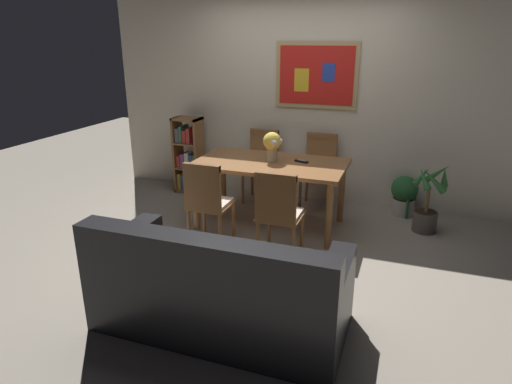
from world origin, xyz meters
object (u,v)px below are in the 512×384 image
object	(u,v)px
dining_chair_near_right	(278,209)
dining_chair_far_left	(262,159)
tv_remote	(301,161)
dining_chair_near_left	(207,198)
bookshelf	(189,158)
potted_ivy	(404,195)
leather_couch	(218,291)
dining_table	(270,170)
dining_chair_far_right	(319,164)
potted_palm	(428,205)
flower_vase	(272,144)

from	to	relation	value
dining_chair_near_right	dining_chair_far_left	world-z (taller)	same
tv_remote	dining_chair_near_left	bearing A→B (deg)	-129.50
dining_chair_near_right	dining_chair_far_left	xyz separation A→B (m)	(-0.71, 1.60, 0.00)
bookshelf	potted_ivy	distance (m)	2.84
leather_couch	dining_table	bearing A→B (deg)	96.92
potted_ivy	dining_chair_far_right	bearing A→B (deg)	-177.80
dining_chair_near_left	dining_chair_far_left	distance (m)	1.56
dining_chair_near_left	dining_chair_far_left	xyz separation A→B (m)	(0.03, 1.56, 0.00)
dining_chair_near_right	tv_remote	bearing A→B (deg)	91.44
dining_chair_near_left	potted_palm	world-z (taller)	dining_chair_near_left
dining_chair_near_left	potted_ivy	distance (m)	2.45
dining_table	potted_palm	bearing A→B (deg)	13.59
flower_vase	leather_couch	bearing A→B (deg)	-83.52
dining_chair_far_left	potted_palm	size ratio (longest dim) A/B	1.15
dining_chair_far_right	dining_chair_far_left	distance (m)	0.75
bookshelf	potted_palm	xyz separation A→B (m)	(3.08, -0.34, -0.16)
leather_couch	flower_vase	bearing A→B (deg)	96.48
dining_chair_near_left	flower_vase	bearing A→B (deg)	62.33
dining_chair_near_left	dining_chair_near_right	bearing A→B (deg)	-3.66
dining_chair_far_left	flower_vase	size ratio (longest dim) A/B	2.80
dining_chair_near_left	potted_palm	distance (m)	2.39
dining_chair_near_left	dining_chair_far_left	size ratio (longest dim) A/B	1.00
dining_table	dining_chair_far_right	bearing A→B (deg)	64.47
leather_couch	flower_vase	size ratio (longest dim) A/B	5.53
dining_chair_near_right	leather_couch	size ratio (longest dim) A/B	0.51
dining_chair_near_left	tv_remote	distance (m)	1.16
dining_table	dining_chair_far_left	world-z (taller)	dining_chair_far_left
potted_palm	dining_chair_far_left	bearing A→B (deg)	169.37
dining_chair_near_left	flower_vase	xyz separation A→B (m)	(0.41, 0.79, 0.40)
dining_chair_near_right	potted_palm	size ratio (longest dim) A/B	1.15
dining_chair_near_left	leather_couch	size ratio (longest dim) A/B	0.51
dining_table	dining_chair_near_left	bearing A→B (deg)	-117.47
dining_chair_far_right	bookshelf	size ratio (longest dim) A/B	0.89
leather_couch	dining_chair_far_left	bearing A→B (deg)	102.47
dining_chair_far_right	bookshelf	world-z (taller)	bookshelf
dining_chair_near_left	bookshelf	world-z (taller)	bookshelf
dining_chair_near_left	dining_chair_far_right	xyz separation A→B (m)	(0.78, 1.57, 0.00)
bookshelf	flower_vase	size ratio (longest dim) A/B	3.14
dining_chair_near_left	leather_couch	bearing A→B (deg)	-61.42
dining_table	tv_remote	world-z (taller)	tv_remote
dining_table	potted_ivy	distance (m)	1.70
dining_chair_far_right	bookshelf	xyz separation A→B (m)	(-1.79, -0.05, -0.06)
flower_vase	dining_chair_near_right	bearing A→B (deg)	-68.39
bookshelf	flower_vase	bearing A→B (deg)	-27.06
potted_palm	tv_remote	distance (m)	1.45
flower_vase	potted_ivy	bearing A→B (deg)	30.33
dining_chair_near_left	potted_ivy	bearing A→B (deg)	41.53
dining_table	bookshelf	size ratio (longest dim) A/B	1.60
leather_couch	dining_chair_near_right	bearing A→B (deg)	84.43
leather_couch	flower_vase	world-z (taller)	flower_vase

